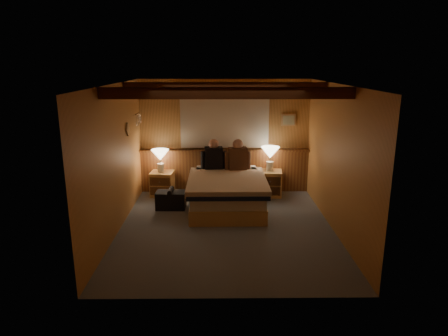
{
  "coord_description": "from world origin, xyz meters",
  "views": [
    {
      "loc": [
        -0.11,
        -6.31,
        2.73
      ],
      "look_at": [
        -0.03,
        0.4,
        0.95
      ],
      "focal_mm": 32.0,
      "sensor_mm": 36.0,
      "label": 1
    }
  ],
  "objects_px": {
    "bed": "(227,192)",
    "lamp_right": "(270,154)",
    "duffel_bag": "(171,200)",
    "lamp_left": "(160,156)",
    "person_left": "(214,156)",
    "nightstand_right": "(270,183)",
    "person_right": "(238,157)",
    "nightstand_left": "(162,184)"
  },
  "relations": [
    {
      "from": "bed",
      "to": "lamp_right",
      "type": "relative_size",
      "value": 3.7
    },
    {
      "from": "nightstand_right",
      "to": "lamp_right",
      "type": "bearing_deg",
      "value": 99.73
    },
    {
      "from": "person_left",
      "to": "duffel_bag",
      "type": "xyz_separation_m",
      "value": [
        -0.82,
        -0.6,
        -0.71
      ]
    },
    {
      "from": "nightstand_left",
      "to": "lamp_left",
      "type": "relative_size",
      "value": 1.07
    },
    {
      "from": "nightstand_right",
      "to": "lamp_left",
      "type": "height_order",
      "value": "lamp_left"
    },
    {
      "from": "nightstand_left",
      "to": "lamp_left",
      "type": "xyz_separation_m",
      "value": [
        -0.02,
        0.01,
        0.59
      ]
    },
    {
      "from": "lamp_left",
      "to": "duffel_bag",
      "type": "bearing_deg",
      "value": -69.95
    },
    {
      "from": "lamp_right",
      "to": "person_left",
      "type": "distance_m",
      "value": 1.19
    },
    {
      "from": "lamp_left",
      "to": "person_right",
      "type": "distance_m",
      "value": 1.62
    },
    {
      "from": "bed",
      "to": "duffel_bag",
      "type": "bearing_deg",
      "value": 178.3
    },
    {
      "from": "person_left",
      "to": "bed",
      "type": "bearing_deg",
      "value": -71.82
    },
    {
      "from": "lamp_left",
      "to": "lamp_right",
      "type": "xyz_separation_m",
      "value": [
        2.28,
        0.01,
        0.04
      ]
    },
    {
      "from": "duffel_bag",
      "to": "lamp_left",
      "type": "bearing_deg",
      "value": 111.26
    },
    {
      "from": "nightstand_right",
      "to": "duffel_bag",
      "type": "bearing_deg",
      "value": -153.23
    },
    {
      "from": "person_right",
      "to": "lamp_left",
      "type": "bearing_deg",
      "value": 164.98
    },
    {
      "from": "bed",
      "to": "nightstand_right",
      "type": "xyz_separation_m",
      "value": [
        0.91,
        0.78,
        -0.06
      ]
    },
    {
      "from": "person_left",
      "to": "nightstand_left",
      "type": "bearing_deg",
      "value": 166.05
    },
    {
      "from": "lamp_right",
      "to": "person_right",
      "type": "relative_size",
      "value": 0.78
    },
    {
      "from": "person_left",
      "to": "person_right",
      "type": "height_order",
      "value": "person_right"
    },
    {
      "from": "nightstand_left",
      "to": "person_left",
      "type": "distance_m",
      "value": 1.27
    },
    {
      "from": "lamp_right",
      "to": "duffel_bag",
      "type": "distance_m",
      "value": 2.27
    },
    {
      "from": "nightstand_left",
      "to": "nightstand_right",
      "type": "height_order",
      "value": "nightstand_right"
    },
    {
      "from": "bed",
      "to": "lamp_left",
      "type": "xyz_separation_m",
      "value": [
        -1.37,
        0.83,
        0.52
      ]
    },
    {
      "from": "lamp_left",
      "to": "lamp_right",
      "type": "distance_m",
      "value": 2.28
    },
    {
      "from": "nightstand_right",
      "to": "lamp_right",
      "type": "distance_m",
      "value": 0.62
    },
    {
      "from": "nightstand_right",
      "to": "person_right",
      "type": "height_order",
      "value": "person_right"
    },
    {
      "from": "person_left",
      "to": "lamp_left",
      "type": "bearing_deg",
      "value": 165.78
    },
    {
      "from": "lamp_right",
      "to": "bed",
      "type": "bearing_deg",
      "value": -137.5
    },
    {
      "from": "lamp_left",
      "to": "duffel_bag",
      "type": "distance_m",
      "value": 1.08
    },
    {
      "from": "bed",
      "to": "nightstand_left",
      "type": "distance_m",
      "value": 1.58
    },
    {
      "from": "lamp_left",
      "to": "person_left",
      "type": "relative_size",
      "value": 0.75
    },
    {
      "from": "bed",
      "to": "nightstand_right",
      "type": "bearing_deg",
      "value": 40.33
    },
    {
      "from": "lamp_left",
      "to": "person_right",
      "type": "height_order",
      "value": "person_right"
    },
    {
      "from": "bed",
      "to": "duffel_bag",
      "type": "distance_m",
      "value": 1.09
    },
    {
      "from": "lamp_left",
      "to": "person_left",
      "type": "height_order",
      "value": "person_left"
    },
    {
      "from": "nightstand_left",
      "to": "duffel_bag",
      "type": "bearing_deg",
      "value": -65.36
    },
    {
      "from": "lamp_left",
      "to": "duffel_bag",
      "type": "xyz_separation_m",
      "value": [
        0.29,
        -0.8,
        -0.67
      ]
    },
    {
      "from": "nightstand_left",
      "to": "lamp_right",
      "type": "distance_m",
      "value": 2.35
    },
    {
      "from": "person_left",
      "to": "nightstand_right",
      "type": "bearing_deg",
      "value": 3.11
    },
    {
      "from": "lamp_right",
      "to": "nightstand_right",
      "type": "bearing_deg",
      "value": -86.24
    },
    {
      "from": "nightstand_left",
      "to": "person_left",
      "type": "height_order",
      "value": "person_left"
    },
    {
      "from": "bed",
      "to": "lamp_right",
      "type": "bearing_deg",
      "value": 42.21
    }
  ]
}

